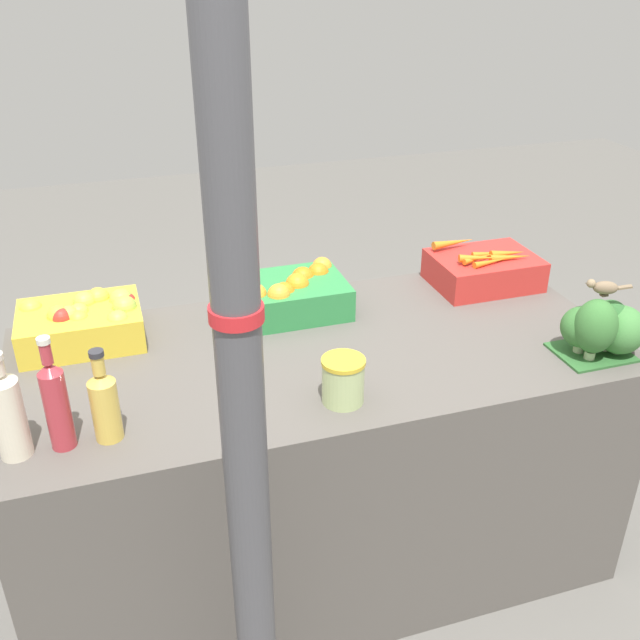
{
  "coord_description": "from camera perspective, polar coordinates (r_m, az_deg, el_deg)",
  "views": [
    {
      "loc": [
        -0.58,
        -1.82,
        1.96
      ],
      "look_at": [
        0.0,
        0.0,
        0.95
      ],
      "focal_mm": 40.0,
      "sensor_mm": 36.0,
      "label": 1
    }
  ],
  "objects": [
    {
      "name": "support_pole",
      "position": [
        1.36,
        -6.65,
        -0.52
      ],
      "size": [
        0.11,
        0.11,
        2.64
      ],
      "color": "#4C4C51",
      "rests_on": "ground_plane"
    },
    {
      "name": "carrot_crate",
      "position": [
        2.67,
        12.95,
        3.99
      ],
      "size": [
        0.37,
        0.28,
        0.15
      ],
      "color": "red",
      "rests_on": "market_table"
    },
    {
      "name": "apple_crate",
      "position": [
        2.34,
        -18.39,
        -0.1
      ],
      "size": [
        0.37,
        0.28,
        0.15
      ],
      "color": "gold",
      "rests_on": "market_table"
    },
    {
      "name": "market_table",
      "position": [
        2.45,
        0.0,
        -10.96
      ],
      "size": [
        1.88,
        0.87,
        0.85
      ],
      "primitive_type": "cube",
      "color": "#56514C",
      "rests_on": "ground_plane"
    },
    {
      "name": "broccoli_pile",
      "position": [
        2.29,
        21.71,
        -0.6
      ],
      "size": [
        0.25,
        0.19,
        0.2
      ],
      "color": "#2D602D",
      "rests_on": "market_table"
    },
    {
      "name": "ground_plane",
      "position": [
        2.74,
        0.0,
        -17.94
      ],
      "size": [
        10.0,
        10.0,
        0.0
      ],
      "primitive_type": "plane",
      "color": "#605E59"
    },
    {
      "name": "juice_bottle_golden",
      "position": [
        1.85,
        -16.85,
        -6.39
      ],
      "size": [
        0.07,
        0.07,
        0.25
      ],
      "color": "gold",
      "rests_on": "market_table"
    },
    {
      "name": "orange_crate",
      "position": [
        2.4,
        -2.34,
        2.09
      ],
      "size": [
        0.37,
        0.28,
        0.15
      ],
      "color": "#2D8442",
      "rests_on": "market_table"
    },
    {
      "name": "pickle_jar",
      "position": [
        1.93,
        1.86,
        -4.84
      ],
      "size": [
        0.12,
        0.12,
        0.13
      ],
      "color": "#B2C684",
      "rests_on": "market_table"
    },
    {
      "name": "juice_bottle_ruby",
      "position": [
        1.84,
        -20.36,
        -6.21
      ],
      "size": [
        0.06,
        0.06,
        0.31
      ],
      "color": "#B2333D",
      "rests_on": "market_table"
    },
    {
      "name": "sparrow_bird",
      "position": [
        2.22,
        21.76,
        2.45
      ],
      "size": [
        0.13,
        0.07,
        0.05
      ],
      "rotation": [
        0.0,
        0.0,
        2.75
      ],
      "color": "#4C3D2D",
      "rests_on": "broccoli_pile"
    },
    {
      "name": "juice_bottle_cloudy",
      "position": [
        1.86,
        -23.71,
        -6.83
      ],
      "size": [
        0.08,
        0.08,
        0.28
      ],
      "color": "beige",
      "rests_on": "market_table"
    }
  ]
}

